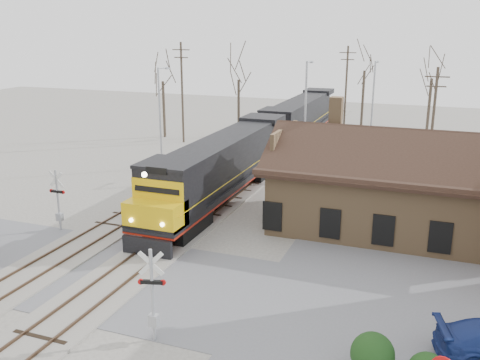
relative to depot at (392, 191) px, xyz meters
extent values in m
plane|color=#A8A398|center=(-11.99, -12.00, -2.41)|extent=(140.00, 140.00, 0.00)
cube|color=slate|center=(-11.99, -12.00, -2.39)|extent=(60.00, 9.00, 0.03)
cube|color=#A8A398|center=(-11.99, 3.00, -2.35)|extent=(3.40, 90.00, 0.12)
cube|color=#473323|center=(-12.71, 3.00, -2.24)|extent=(0.08, 90.00, 0.14)
cube|color=#473323|center=(-11.27, 3.00, -2.24)|extent=(0.08, 90.00, 0.14)
cube|color=#A8A398|center=(-16.49, 3.00, -2.35)|extent=(3.40, 90.00, 0.12)
cube|color=#473323|center=(-17.21, 3.00, -2.24)|extent=(0.08, 90.00, 0.14)
cube|color=#473323|center=(-15.77, 3.00, -2.24)|extent=(0.08, 90.00, 0.14)
cube|color=olive|center=(0.01, 0.00, -0.41)|extent=(14.00, 8.00, 4.00)
cube|color=black|center=(0.01, 0.00, 1.69)|extent=(15.20, 9.20, 0.30)
cube|color=black|center=(0.01, -2.30, 2.69)|extent=(15.00, 4.71, 2.66)
cube|color=black|center=(0.01, 2.30, 2.69)|extent=(15.00, 4.71, 2.66)
cube|color=olive|center=(-3.99, 1.50, 4.39)|extent=(0.80, 0.80, 2.20)
cube|color=black|center=(-11.99, -5.53, -1.82)|extent=(2.68, 4.29, 1.07)
cube|color=black|center=(-11.99, 8.41, -1.82)|extent=(2.68, 4.29, 1.07)
cube|color=black|center=(-11.99, 1.44, -0.96)|extent=(3.22, 21.45, 0.38)
cube|color=maroon|center=(-11.99, 1.44, -1.19)|extent=(3.24, 21.45, 0.13)
cube|color=black|center=(-11.99, 2.78, 0.70)|extent=(2.79, 15.55, 3.00)
cube|color=black|center=(-11.99, -6.50, 0.70)|extent=(3.22, 3.00, 3.00)
cube|color=#E1B20B|center=(-11.99, -8.32, -0.21)|extent=(3.22, 1.93, 1.50)
cube|color=black|center=(-11.99, -9.38, -1.82)|extent=(3.00, 0.25, 1.07)
cylinder|color=#FFF2CC|center=(-11.99, -9.30, 2.31)|extent=(0.30, 0.10, 0.30)
cube|color=black|center=(-11.99, 16.42, -1.82)|extent=(2.68, 4.29, 1.07)
cube|color=black|center=(-11.99, 30.36, -1.82)|extent=(2.68, 4.29, 1.07)
cube|color=black|center=(-11.99, 23.39, -0.96)|extent=(3.22, 21.45, 0.38)
cube|color=maroon|center=(-11.99, 23.39, -1.19)|extent=(3.24, 21.45, 0.13)
cube|color=black|center=(-11.99, 24.73, 0.70)|extent=(2.79, 15.55, 3.00)
cube|color=black|center=(-11.99, 15.45, 0.70)|extent=(3.22, 3.00, 3.00)
cube|color=black|center=(-11.99, 13.63, -0.21)|extent=(3.22, 1.93, 1.50)
cube|color=black|center=(-11.99, 12.57, -1.82)|extent=(3.00, 0.25, 1.07)
cylinder|color=#A5A8AD|center=(-7.61, -16.37, -0.42)|extent=(0.14, 0.14, 3.98)
cube|color=silver|center=(-7.61, -16.37, 0.97)|extent=(1.01, 0.32, 1.04)
cube|color=silver|center=(-7.61, -16.37, 0.97)|extent=(1.01, 0.32, 1.04)
cube|color=black|center=(-7.61, -16.37, 0.18)|extent=(0.90, 0.38, 0.15)
cylinder|color=#B20C0C|center=(-8.04, -16.49, 0.18)|extent=(0.25, 0.14, 0.24)
cylinder|color=#B20C0C|center=(-7.18, -16.25, 0.18)|extent=(0.25, 0.14, 0.24)
cube|color=#A5A8AD|center=(-7.61, -16.37, -1.51)|extent=(0.40, 0.30, 0.50)
cylinder|color=#A5A8AD|center=(-19.16, -7.72, -0.46)|extent=(0.14, 0.14, 3.90)
cube|color=silver|center=(-19.16, -7.72, 0.90)|extent=(1.02, 0.04, 1.02)
cube|color=silver|center=(-19.16, -7.72, 0.90)|extent=(1.02, 0.04, 1.02)
cube|color=black|center=(-19.16, -7.72, 0.13)|extent=(0.88, 0.15, 0.15)
cylinder|color=#B20C0C|center=(-18.72, -7.72, 0.13)|extent=(0.23, 0.08, 0.23)
cylinder|color=#B20C0C|center=(-19.60, -7.72, 0.13)|extent=(0.23, 0.08, 0.23)
cube|color=#A5A8AD|center=(-19.16, -7.72, -1.53)|extent=(0.39, 0.29, 0.49)
sphere|color=black|center=(0.91, -15.47, -1.60)|extent=(1.60, 1.60, 1.60)
cylinder|color=#A5A8AD|center=(-20.67, 8.10, 2.04)|extent=(0.18, 0.18, 8.90)
cylinder|color=#A5A8AD|center=(-20.67, 9.00, 6.39)|extent=(0.12, 1.80, 0.12)
cube|color=#A5A8AD|center=(-20.67, 9.80, 6.29)|extent=(0.25, 0.50, 0.12)
cylinder|color=#A5A8AD|center=(-8.30, 10.79, 2.36)|extent=(0.18, 0.18, 9.54)
cylinder|color=#A5A8AD|center=(-8.30, 11.69, 7.04)|extent=(0.12, 1.80, 0.12)
cube|color=#A5A8AD|center=(-8.30, 12.49, 6.94)|extent=(0.25, 0.50, 0.12)
cylinder|color=#A5A8AD|center=(-3.94, 20.38, 2.15)|extent=(0.18, 0.18, 9.10)
cylinder|color=#A5A8AD|center=(-3.94, 21.28, 6.60)|extent=(0.12, 1.80, 0.12)
cube|color=#A5A8AD|center=(-3.94, 22.08, 6.50)|extent=(0.25, 0.50, 0.12)
cylinder|color=#382D23|center=(-23.88, 18.87, 2.95)|extent=(0.24, 0.24, 10.72)
cube|color=#382D23|center=(-23.88, 18.87, 7.51)|extent=(2.00, 0.10, 0.10)
cube|color=#382D23|center=(-23.88, 18.87, 6.71)|extent=(1.60, 0.10, 0.10)
cylinder|color=#382D23|center=(-8.66, 32.47, 2.64)|extent=(0.24, 0.24, 10.09)
cube|color=#382D23|center=(-8.66, 32.47, 6.88)|extent=(2.00, 0.10, 0.10)
cube|color=#382D23|center=(-8.66, 32.47, 6.08)|extent=(1.60, 0.10, 0.10)
cylinder|color=#382D23|center=(1.81, 15.10, 2.11)|extent=(0.24, 0.24, 9.03)
cube|color=#382D23|center=(1.81, 15.10, 5.83)|extent=(2.00, 0.10, 0.10)
cube|color=#382D23|center=(1.81, 15.10, 5.03)|extent=(1.60, 0.10, 0.10)
cylinder|color=#382D23|center=(-27.25, 20.79, 0.77)|extent=(0.32, 0.32, 6.35)
cylinder|color=#382D23|center=(-19.48, 24.37, 0.82)|extent=(0.32, 0.32, 6.46)
cylinder|color=#382D23|center=(-6.92, 34.94, 1.12)|extent=(0.32, 0.32, 7.06)
cylinder|color=#382D23|center=(1.08, 29.44, 1.01)|extent=(0.32, 0.32, 6.84)
camera|label=1|loc=(2.38, -32.97, 9.84)|focal=40.00mm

